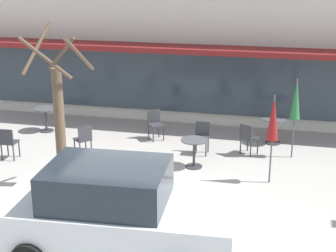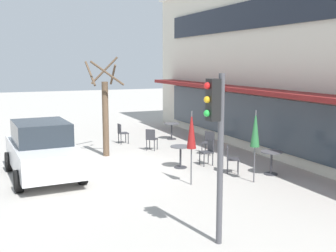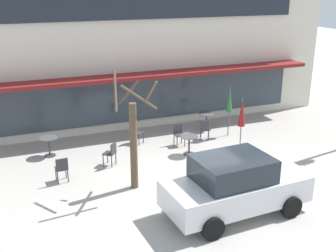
{
  "view_description": "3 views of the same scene",
  "coord_description": "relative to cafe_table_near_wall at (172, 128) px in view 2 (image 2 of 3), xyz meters",
  "views": [
    {
      "loc": [
        3.1,
        -10.06,
        5.15
      ],
      "look_at": [
        0.09,
        2.84,
        0.88
      ],
      "focal_mm": 55.0,
      "sensor_mm": 36.0,
      "label": 1
    },
    {
      "loc": [
        13.78,
        -3.65,
        3.61
      ],
      "look_at": [
        -0.19,
        2.26,
        1.3
      ],
      "focal_mm": 45.0,
      "sensor_mm": 36.0,
      "label": 2
    },
    {
      "loc": [
        -5.56,
        -11.59,
        6.4
      ],
      "look_at": [
        0.13,
        2.48,
        1.2
      ],
      "focal_mm": 45.0,
      "sensor_mm": 36.0,
      "label": 3
    }
  ],
  "objects": [
    {
      "name": "traffic_light_pole",
      "position": [
        10.95,
        -3.8,
        1.78
      ],
      "size": [
        0.26,
        0.44,
        3.4
      ],
      "color": "#47474C",
      "rests_on": "ground"
    },
    {
      "name": "cafe_table_by_tree",
      "position": [
        5.08,
        -1.87,
        0.0
      ],
      "size": [
        0.7,
        0.7,
        0.76
      ],
      "color": "#333338",
      "rests_on": "ground"
    },
    {
      "name": "cafe_chair_3",
      "position": [
        3.54,
        0.06,
        0.01
      ],
      "size": [
        0.56,
        0.56,
        0.89
      ],
      "color": "#333338",
      "rests_on": "ground"
    },
    {
      "name": "patio_umbrella_green_folded",
      "position": [
        7.05,
        -2.42,
        1.11
      ],
      "size": [
        0.28,
        0.28,
        2.2
      ],
      "color": "#4C4C51",
      "rests_on": "ground"
    },
    {
      "name": "cafe_chair_2",
      "position": [
        1.99,
        -1.77,
        0.01
      ],
      "size": [
        0.56,
        0.56,
        0.89
      ],
      "color": "#333338",
      "rests_on": "ground"
    },
    {
      "name": "cafe_chair_0",
      "position": [
        5.1,
        -0.8,
        0.01
      ],
      "size": [
        0.41,
        0.41,
        0.89
      ],
      "color": "#333338",
      "rests_on": "ground"
    },
    {
      "name": "cafe_chair_4",
      "position": [
        6.37,
        -0.65,
        0.01
      ],
      "size": [
        0.55,
        0.55,
        0.89
      ],
      "color": "#333338",
      "rests_on": "ground"
    },
    {
      "name": "patio_umbrella_cream_folded",
      "position": [
        7.57,
        -0.56,
        1.11
      ],
      "size": [
        0.28,
        0.28,
        2.2
      ],
      "color": "#4C4C51",
      "rests_on": "ground"
    },
    {
      "name": "cafe_chair_1",
      "position": [
        0.11,
        -2.47,
        0.01
      ],
      "size": [
        0.42,
        0.42,
        0.89
      ],
      "color": "#333338",
      "rests_on": "ground"
    },
    {
      "name": "ground_plane",
      "position": [
        4.16,
        -4.12,
        -0.52
      ],
      "size": [
        80.0,
        80.0,
        0.0
      ],
      "primitive_type": "plane",
      "color": "#ADA8A0"
    },
    {
      "name": "cafe_table_streetside",
      "position": [
        7.03,
        0.47,
        0.0
      ],
      "size": [
        0.7,
        0.7,
        0.76
      ],
      "color": "#333338",
      "rests_on": "ground"
    },
    {
      "name": "cafe_table_near_wall",
      "position": [
        0.0,
        0.0,
        0.0
      ],
      "size": [
        0.7,
        0.7,
        0.76
      ],
      "color": "#333338",
      "rests_on": "ground"
    },
    {
      "name": "parked_sedan",
      "position": [
        4.45,
        -6.36,
        0.36
      ],
      "size": [
        4.29,
        2.2,
        1.76
      ],
      "color": "silver",
      "rests_on": "ground"
    },
    {
      "name": "street_tree",
      "position": [
        2.26,
        -3.76,
        1.22
      ],
      "size": [
        1.35,
        1.33,
        3.82
      ],
      "color": "brown",
      "rests_on": "ground"
    }
  ]
}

